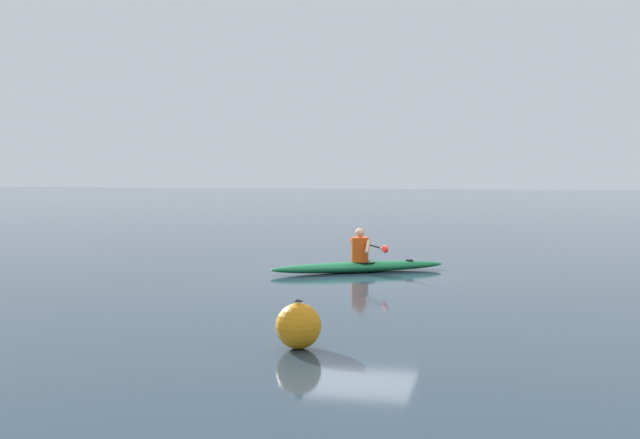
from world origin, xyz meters
TOP-DOWN VIEW (x-y plane):
  - ground_plane at (0.00, 0.00)m, footprint 160.00×160.00m
  - kayak at (0.08, -0.45)m, footprint 3.94×2.63m
  - kayaker at (0.05, -0.47)m, footprint 1.29×2.17m
  - mooring_buoy_red_near at (-0.54, 7.40)m, footprint 0.61×0.61m

SIDE VIEW (x-z plane):
  - ground_plane at x=0.00m, z-range 0.00..0.00m
  - kayak at x=0.08m, z-range 0.00..0.25m
  - mooring_buoy_red_near at x=-0.54m, z-range -0.02..0.63m
  - kayaker at x=0.05m, z-range 0.18..0.96m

